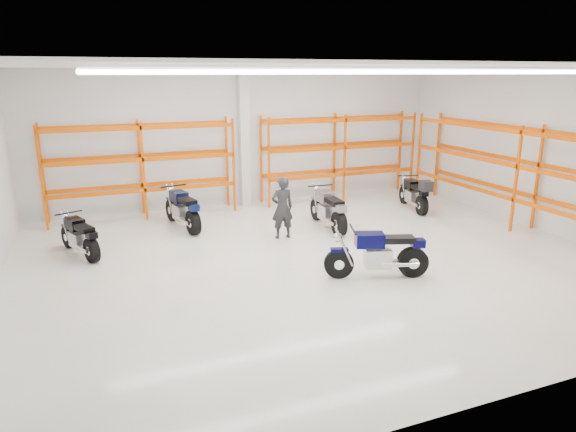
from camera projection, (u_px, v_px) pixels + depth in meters
name	position (u px, v px, depth m)	size (l,w,h in m)	color
ground	(317.00, 259.00, 12.48)	(14.00, 14.00, 0.00)	beige
room_shell	(319.00, 123.00, 11.62)	(14.02, 12.02, 4.51)	silver
motorcycle_main	(381.00, 254.00, 11.24)	(2.24, 1.05, 1.14)	black
motorcycle_back_a	(80.00, 238.00, 12.59)	(0.97, 1.95, 1.01)	black
motorcycle_back_b	(183.00, 210.00, 14.81)	(0.82, 2.35, 1.16)	black
motorcycle_back_c	(329.00, 210.00, 14.79)	(0.78, 2.37, 1.16)	black
motorcycle_back_d	(415.00, 194.00, 16.72)	(0.88, 2.22, 1.15)	black
standing_man	(282.00, 208.00, 13.87)	(0.62, 0.41, 1.70)	black
structural_column	(244.00, 139.00, 17.08)	(0.32, 0.32, 4.50)	white
pallet_racking_back_left	(141.00, 160.00, 15.68)	(5.67, 0.87, 3.00)	#E45900
pallet_racking_back_right	(340.00, 149.00, 18.12)	(5.67, 0.87, 3.00)	#E45900
pallet_racking_side	(528.00, 168.00, 14.32)	(0.87, 9.07, 3.00)	#E45900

